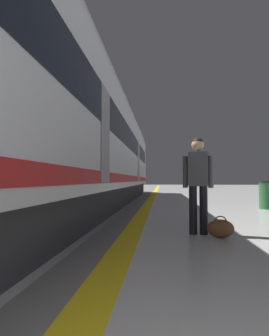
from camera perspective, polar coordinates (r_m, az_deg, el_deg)
The scene contains 6 objects.
safety_line_strip at distance 9.92m, azimuth 2.19°, elevation -7.77°, with size 0.36×80.00×0.01m, color yellow.
tactile_edge_band at distance 9.95m, azimuth 0.26°, elevation -7.77°, with size 0.63×80.00×0.01m, color slate.
high_speed_train at distance 10.72m, azimuth -9.14°, elevation 6.03°, with size 2.94×26.72×4.97m.
passenger_near at distance 5.27m, azimuth 12.21°, elevation -1.88°, with size 0.53×0.22×1.69m.
duffel_bag_near at distance 5.10m, azimuth 16.33°, elevation -11.18°, with size 0.44×0.26×0.36m.
waste_bin at distance 10.54m, azimuth 24.15°, elevation -4.78°, with size 0.46×0.46×0.91m.
Camera 1 is at (-0.58, 0.14, 0.94)m, focal length 31.45 mm.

